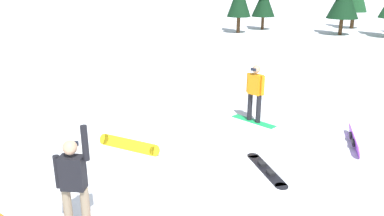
% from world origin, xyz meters
% --- Properties ---
extents(ground_plane, '(800.00, 800.00, 0.00)m').
position_xyz_m(ground_plane, '(0.00, 0.00, 0.00)').
color(ground_plane, white).
extents(snowboarder_foreground, '(1.60, 0.37, 1.95)m').
position_xyz_m(snowboarder_foreground, '(-1.38, -1.49, 0.91)').
color(snowboarder_foreground, red).
rests_on(snowboarder_foreground, ground_plane).
extents(snowboarder_midground, '(1.28, 1.21, 1.76)m').
position_xyz_m(snowboarder_midground, '(2.22, 4.00, 0.94)').
color(snowboarder_midground, '#19B259').
rests_on(snowboarder_midground, ground_plane).
extents(loose_snowboard_near_right, '(0.47, 1.89, 0.30)m').
position_xyz_m(loose_snowboard_near_right, '(4.66, 2.38, 0.15)').
color(loose_snowboard_near_right, '#993FD8').
rests_on(loose_snowboard_near_right, ground_plane).
extents(loose_snowboard_near_left, '(1.74, 0.89, 0.27)m').
position_xyz_m(loose_snowboard_near_left, '(-1.17, 1.83, 0.14)').
color(loose_snowboard_near_left, yellow).
rests_on(loose_snowboard_near_left, ground_plane).
extents(loose_snowboard_far_spare, '(0.80, 1.80, 0.09)m').
position_xyz_m(loose_snowboard_far_spare, '(2.19, 0.85, 0.02)').
color(loose_snowboard_far_spare, black).
rests_on(loose_snowboard_far_spare, ground_plane).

